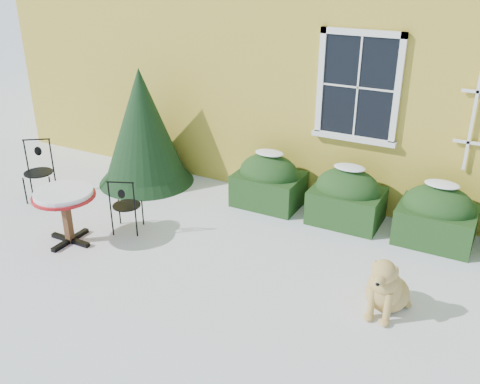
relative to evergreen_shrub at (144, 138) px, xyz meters
The scene contains 7 objects.
ground 3.61m from the evergreen_shrub, 42.02° to the right, with size 80.00×80.00×0.00m, color white.
hedge_row 4.29m from the evergreen_shrub, ahead, with size 4.95×0.80×0.91m.
evergreen_shrub is the anchor object (origin of this frame).
bistro_table 2.30m from the evergreen_shrub, 81.03° to the right, with size 0.86×0.86×0.80m.
patio_chair_near 1.88m from the evergreen_shrub, 61.60° to the right, with size 0.50×0.49×0.86m.
patio_chair_far 1.80m from the evergreen_shrub, 130.62° to the right, with size 0.60×0.60×0.97m.
dog 5.04m from the evergreen_shrub, 20.62° to the right, with size 0.54×0.87×0.79m.
Camera 1 is at (2.99, -4.62, 3.82)m, focal length 40.00 mm.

